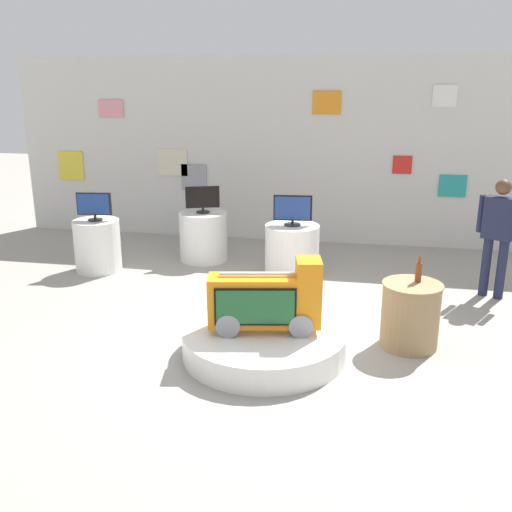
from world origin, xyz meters
TOP-DOWN VIEW (x-y plane):
  - ground_plane at (0.00, 0.00)m, footprint 30.00×30.00m
  - back_wall_display at (-0.01, 4.22)m, footprint 10.41×0.13m
  - main_display_pedestal at (0.13, -0.39)m, footprint 1.71×1.71m
  - novelty_firetruck_tv at (0.16, -0.39)m, footprint 1.19×0.55m
  - display_pedestal_left_rear at (-1.39, 2.74)m, footprint 0.76×0.76m
  - tv_on_left_rear at (-1.40, 2.74)m, footprint 0.51×0.21m
  - display_pedestal_center_rear at (-2.83, 1.94)m, footprint 0.69×0.69m
  - tv_on_center_rear at (-2.83, 1.93)m, footprint 0.52×0.21m
  - display_pedestal_right_rear at (0.10, 2.18)m, footprint 0.79×0.79m
  - tv_on_right_rear at (0.10, 2.17)m, footprint 0.55×0.24m
  - side_table_round at (1.64, 0.11)m, footprint 0.64×0.64m
  - bottle_on_side_table at (1.69, 0.18)m, footprint 0.07×0.07m
  - shopper_browsing_near_truck at (2.82, 1.85)m, footprint 0.51×0.35m

SIDE VIEW (x-z plane):
  - ground_plane at x=0.00m, z-range 0.00..0.00m
  - main_display_pedestal at x=0.13m, z-range 0.00..0.28m
  - side_table_round at x=1.64m, z-range 0.01..0.73m
  - display_pedestal_left_rear at x=-1.39m, z-range 0.00..0.78m
  - display_pedestal_center_rear at x=-2.83m, z-range 0.00..0.78m
  - display_pedestal_right_rear at x=0.10m, z-range 0.00..0.78m
  - novelty_firetruck_tv at x=0.16m, z-range 0.21..0.98m
  - bottle_on_side_table at x=1.69m, z-range 0.69..0.98m
  - shopper_browsing_near_truck at x=2.82m, z-range 0.13..1.71m
  - tv_on_left_rear at x=-1.40m, z-range 0.79..1.21m
  - tv_on_center_rear at x=-2.83m, z-range 0.79..1.21m
  - tv_on_right_rear at x=0.10m, z-range 0.79..1.22m
  - back_wall_display at x=-0.01m, z-range 0.00..3.19m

